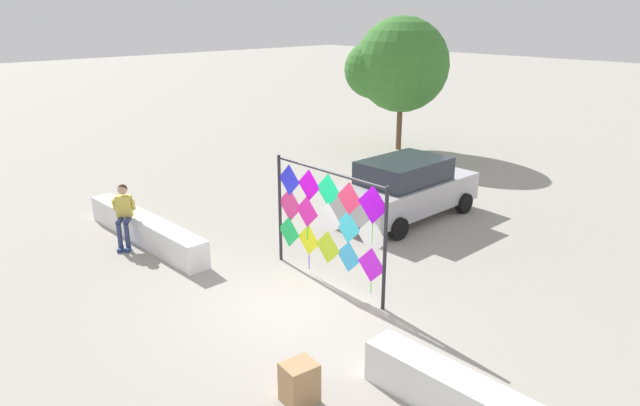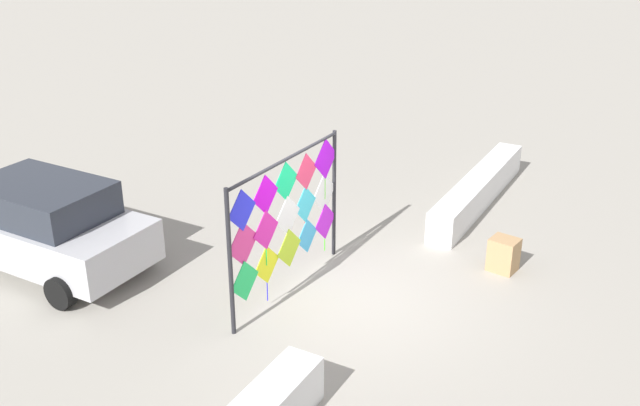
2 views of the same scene
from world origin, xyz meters
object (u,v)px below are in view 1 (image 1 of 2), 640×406
parked_car (406,188)px  tree_palm_like (396,67)px  cardboard_box_large (299,383)px  kite_display_rack (328,217)px  seated_vendor (124,211)px

parked_car → tree_palm_like: size_ratio=0.81×
cardboard_box_large → tree_palm_like: (-9.31, 13.37, 2.92)m
kite_display_rack → cardboard_box_large: (2.45, -2.97, -1.13)m
kite_display_rack → seated_vendor: kite_display_rack is taller
seated_vendor → parked_car: bearing=62.7°
seated_vendor → parked_car: size_ratio=0.36×
kite_display_rack → cardboard_box_large: kite_display_rack is taller
seated_vendor → kite_display_rack: bearing=24.1°
seated_vendor → cardboard_box_large: bearing=-7.0°
tree_palm_like → kite_display_rack: bearing=-56.6°
seated_vendor → cardboard_box_large: (7.13, -0.88, -0.57)m
parked_car → cardboard_box_large: parked_car is taller
seated_vendor → cardboard_box_large: seated_vendor is taller
cardboard_box_large → parked_car: bearing=117.9°
seated_vendor → tree_palm_like: 12.90m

